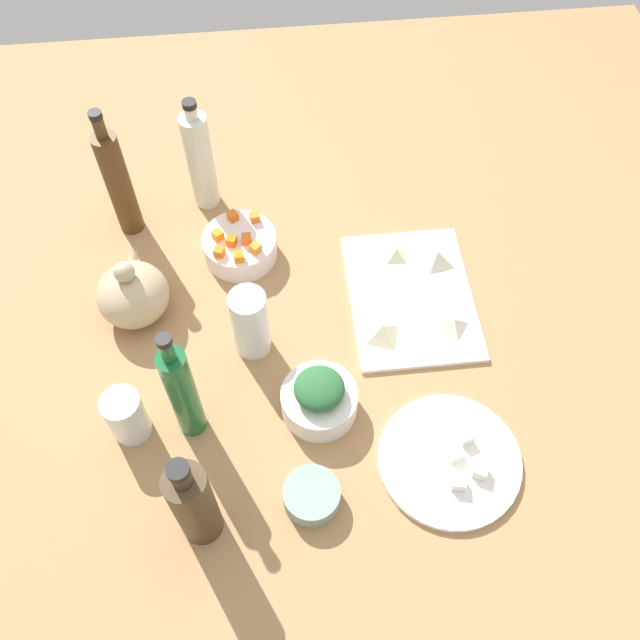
# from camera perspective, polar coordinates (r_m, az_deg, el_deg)

# --- Properties ---
(tabletop) EXTENTS (1.90, 1.90, 0.03)m
(tabletop) POSITION_cam_1_polar(r_m,az_deg,el_deg) (1.30, 0.00, -1.57)
(tabletop) COLOR #A57A4E
(tabletop) RESTS_ON ground
(cutting_board) EXTENTS (0.31, 0.23, 0.01)m
(cutting_board) POSITION_cam_1_polar(r_m,az_deg,el_deg) (1.34, 7.46, 1.92)
(cutting_board) COLOR white
(cutting_board) RESTS_ON tabletop
(plate_tofu) EXTENTS (0.24, 0.24, 0.01)m
(plate_tofu) POSITION_cam_1_polar(r_m,az_deg,el_deg) (1.19, 10.58, -11.25)
(plate_tofu) COLOR white
(plate_tofu) RESTS_ON tabletop
(bowl_greens) EXTENTS (0.13, 0.13, 0.05)m
(bowl_greens) POSITION_cam_1_polar(r_m,az_deg,el_deg) (1.19, -0.06, -6.69)
(bowl_greens) COLOR white
(bowl_greens) RESTS_ON tabletop
(bowl_carrots) EXTENTS (0.15, 0.15, 0.05)m
(bowl_carrots) POSITION_cam_1_polar(r_m,az_deg,el_deg) (1.39, -6.58, 6.04)
(bowl_carrots) COLOR white
(bowl_carrots) RESTS_ON tabletop
(bowl_small_side) EXTENTS (0.09, 0.09, 0.04)m
(bowl_small_side) POSITION_cam_1_polar(r_m,az_deg,el_deg) (1.14, -0.69, -14.24)
(bowl_small_side) COLOR gray
(bowl_small_side) RESTS_ON tabletop
(teapot) EXTENTS (0.15, 0.13, 0.14)m
(teapot) POSITION_cam_1_polar(r_m,az_deg,el_deg) (1.32, -15.13, 2.09)
(teapot) COLOR tan
(teapot) RESTS_ON tabletop
(bottle_0) EXTENTS (0.05, 0.05, 0.28)m
(bottle_0) POSITION_cam_1_polar(r_m,az_deg,el_deg) (1.12, -11.25, -5.82)
(bottle_0) COLOR #1B6031
(bottle_0) RESTS_ON tabletop
(bottle_1) EXTENTS (0.06, 0.06, 0.24)m
(bottle_1) POSITION_cam_1_polar(r_m,az_deg,el_deg) (1.06, -10.35, -14.60)
(bottle_1) COLOR #44331F
(bottle_1) RESTS_ON tabletop
(bottle_2) EXTENTS (0.05, 0.05, 0.26)m
(bottle_2) POSITION_cam_1_polar(r_m,az_deg,el_deg) (1.43, -9.82, 12.82)
(bottle_2) COLOR silver
(bottle_2) RESTS_ON tabletop
(bottle_3) EXTENTS (0.05, 0.05, 0.29)m
(bottle_3) POSITION_cam_1_polar(r_m,az_deg,el_deg) (1.41, -16.26, 10.81)
(bottle_3) COLOR #4D3218
(bottle_3) RESTS_ON tabletop
(drinking_glass_0) EXTENTS (0.07, 0.07, 0.10)m
(drinking_glass_0) POSITION_cam_1_polar(r_m,az_deg,el_deg) (1.20, -15.62, -7.59)
(drinking_glass_0) COLOR white
(drinking_glass_0) RESTS_ON tabletop
(drinking_glass_1) EXTENTS (0.07, 0.07, 0.15)m
(drinking_glass_1) POSITION_cam_1_polar(r_m,az_deg,el_deg) (1.22, -5.75, -0.25)
(drinking_glass_1) COLOR white
(drinking_glass_1) RESTS_ON tabletop
(carrot_cube_0) EXTENTS (0.02, 0.02, 0.02)m
(carrot_cube_0) POSITION_cam_1_polar(r_m,az_deg,el_deg) (1.35, -7.29, 6.46)
(carrot_cube_0) COLOR orange
(carrot_cube_0) RESTS_ON bowl_carrots
(carrot_cube_1) EXTENTS (0.02, 0.02, 0.02)m
(carrot_cube_1) POSITION_cam_1_polar(r_m,az_deg,el_deg) (1.39, -5.40, 8.40)
(carrot_cube_1) COLOR orange
(carrot_cube_1) RESTS_ON bowl_carrots
(carrot_cube_2) EXTENTS (0.03, 0.03, 0.02)m
(carrot_cube_2) POSITION_cam_1_polar(r_m,az_deg,el_deg) (1.34, -5.32, 5.92)
(carrot_cube_2) COLOR orange
(carrot_cube_2) RESTS_ON bowl_carrots
(carrot_cube_3) EXTENTS (0.02, 0.02, 0.02)m
(carrot_cube_3) POSITION_cam_1_polar(r_m,az_deg,el_deg) (1.35, -6.06, 6.63)
(carrot_cube_3) COLOR orange
(carrot_cube_3) RESTS_ON bowl_carrots
(carrot_cube_4) EXTENTS (0.02, 0.02, 0.02)m
(carrot_cube_4) POSITION_cam_1_polar(r_m,az_deg,el_deg) (1.33, -6.68, 5.18)
(carrot_cube_4) COLOR orange
(carrot_cube_4) RESTS_ON bowl_carrots
(carrot_cube_5) EXTENTS (0.03, 0.03, 0.02)m
(carrot_cube_5) POSITION_cam_1_polar(r_m,az_deg,el_deg) (1.37, -8.39, 6.91)
(carrot_cube_5) COLOR orange
(carrot_cube_5) RESTS_ON bowl_carrots
(carrot_cube_6) EXTENTS (0.02, 0.02, 0.02)m
(carrot_cube_6) POSITION_cam_1_polar(r_m,az_deg,el_deg) (1.39, -7.18, 8.46)
(carrot_cube_6) COLOR orange
(carrot_cube_6) RESTS_ON bowl_carrots
(carrot_cube_7) EXTENTS (0.02, 0.02, 0.02)m
(carrot_cube_7) POSITION_cam_1_polar(r_m,az_deg,el_deg) (1.34, -8.28, 5.57)
(carrot_cube_7) COLOR orange
(carrot_cube_7) RESTS_ON bowl_carrots
(chopped_greens_mound) EXTENTS (0.11, 0.11, 0.04)m
(chopped_greens_mound) POSITION_cam_1_polar(r_m,az_deg,el_deg) (1.15, -0.06, -5.65)
(chopped_greens_mound) COLOR #2A6134
(chopped_greens_mound) RESTS_ON bowl_greens
(tofu_cube_0) EXTENTS (0.03, 0.03, 0.02)m
(tofu_cube_0) POSITION_cam_1_polar(r_m,az_deg,el_deg) (1.19, 11.85, -9.35)
(tofu_cube_0) COLOR white
(tofu_cube_0) RESTS_ON plate_tofu
(tofu_cube_1) EXTENTS (0.03, 0.03, 0.02)m
(tofu_cube_1) POSITION_cam_1_polar(r_m,az_deg,el_deg) (1.18, 11.04, -10.71)
(tofu_cube_1) COLOR white
(tofu_cube_1) RESTS_ON plate_tofu
(tofu_cube_2) EXTENTS (0.03, 0.03, 0.02)m
(tofu_cube_2) POSITION_cam_1_polar(r_m,az_deg,el_deg) (1.16, 11.32, -12.95)
(tofu_cube_2) COLOR white
(tofu_cube_2) RESTS_ON plate_tofu
(tofu_cube_3) EXTENTS (0.03, 0.03, 0.02)m
(tofu_cube_3) POSITION_cam_1_polar(r_m,az_deg,el_deg) (1.17, 13.04, -11.97)
(tofu_cube_3) COLOR white
(tofu_cube_3) RESTS_ON plate_tofu
(dumpling_0) EXTENTS (0.06, 0.06, 0.02)m
(dumpling_0) POSITION_cam_1_polar(r_m,az_deg,el_deg) (1.38, 6.27, 5.51)
(dumpling_0) COLOR beige
(dumpling_0) RESTS_ON cutting_board
(dumpling_1) EXTENTS (0.06, 0.05, 0.02)m
(dumpling_1) POSITION_cam_1_polar(r_m,az_deg,el_deg) (1.30, 10.90, -0.25)
(dumpling_1) COLOR beige
(dumpling_1) RESTS_ON cutting_board
(dumpling_2) EXTENTS (0.07, 0.08, 0.03)m
(dumpling_2) POSITION_cam_1_polar(r_m,az_deg,el_deg) (1.38, 9.57, 5.14)
(dumpling_2) COLOR beige
(dumpling_2) RESTS_ON cutting_board
(dumpling_3) EXTENTS (0.08, 0.07, 0.03)m
(dumpling_3) POSITION_cam_1_polar(r_m,az_deg,el_deg) (1.27, 5.16, -0.86)
(dumpling_3) COLOR beige
(dumpling_3) RESTS_ON cutting_board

